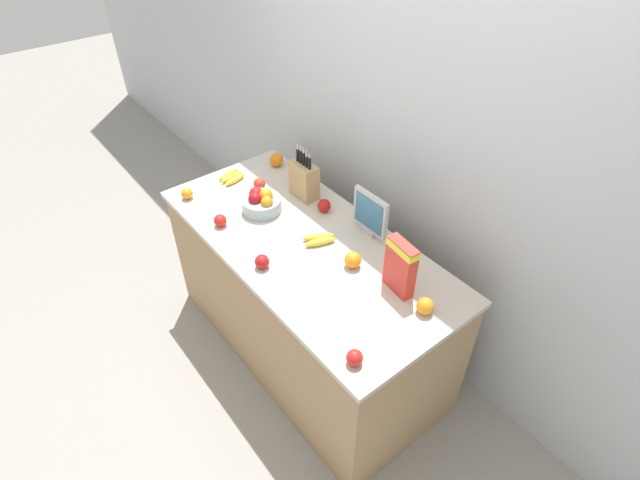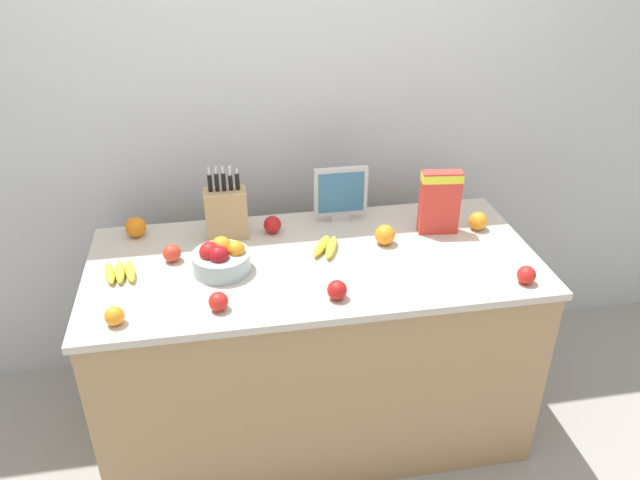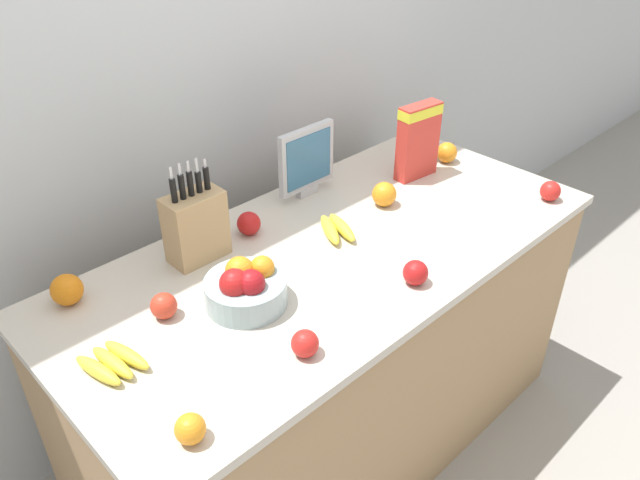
# 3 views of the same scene
# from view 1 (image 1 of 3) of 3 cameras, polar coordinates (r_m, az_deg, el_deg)

# --- Properties ---
(ground_plane) EXTENTS (14.00, 14.00, 0.00)m
(ground_plane) POSITION_cam_1_polar(r_m,az_deg,el_deg) (3.31, -1.46, -11.98)
(ground_plane) COLOR gray
(wall_back) EXTENTS (9.00, 0.06, 2.60)m
(wall_back) POSITION_cam_1_polar(r_m,az_deg,el_deg) (2.79, 8.65, 11.61)
(wall_back) COLOR silver
(wall_back) RESTS_ON ground_plane
(counter) EXTENTS (1.80, 0.83, 0.89)m
(counter) POSITION_cam_1_polar(r_m,az_deg,el_deg) (2.97, -1.60, -6.64)
(counter) COLOR tan
(counter) RESTS_ON ground_plane
(knife_block) EXTENTS (0.17, 0.10, 0.32)m
(knife_block) POSITION_cam_1_polar(r_m,az_deg,el_deg) (2.93, -1.84, 6.87)
(knife_block) COLOR tan
(knife_block) RESTS_ON counter
(small_monitor) EXTENTS (0.24, 0.03, 0.25)m
(small_monitor) POSITION_cam_1_polar(r_m,az_deg,el_deg) (2.63, 5.76, 3.01)
(small_monitor) COLOR #B7B7BC
(small_monitor) RESTS_ON counter
(cereal_box) EXTENTS (0.18, 0.08, 0.28)m
(cereal_box) POSITION_cam_1_polar(r_m,az_deg,el_deg) (2.32, 9.18, -2.84)
(cereal_box) COLOR red
(cereal_box) RESTS_ON counter
(fruit_bowl) EXTENTS (0.23, 0.23, 0.13)m
(fruit_bowl) POSITION_cam_1_polar(r_m,az_deg,el_deg) (2.86, -6.72, 4.31)
(fruit_bowl) COLOR #99B2B7
(fruit_bowl) RESTS_ON counter
(banana_bunch_left) EXTENTS (0.14, 0.19, 0.04)m
(banana_bunch_left) POSITION_cam_1_polar(r_m,az_deg,el_deg) (2.64, -0.09, 0.08)
(banana_bunch_left) COLOR yellow
(banana_bunch_left) RESTS_ON counter
(banana_bunch_right) EXTENTS (0.14, 0.17, 0.04)m
(banana_bunch_right) POSITION_cam_1_polar(r_m,az_deg,el_deg) (3.18, -10.05, 7.10)
(banana_bunch_right) COLOR yellow
(banana_bunch_right) RESTS_ON counter
(apple_near_bananas) EXTENTS (0.08, 0.08, 0.08)m
(apple_near_bananas) POSITION_cam_1_polar(r_m,az_deg,el_deg) (2.84, 0.48, 3.96)
(apple_near_bananas) COLOR red
(apple_near_bananas) RESTS_ON counter
(apple_rightmost) EXTENTS (0.07, 0.07, 0.07)m
(apple_rightmost) POSITION_cam_1_polar(r_m,az_deg,el_deg) (2.49, -6.64, -2.47)
(apple_rightmost) COLOR red
(apple_rightmost) RESTS_ON counter
(apple_leftmost) EXTENTS (0.07, 0.07, 0.07)m
(apple_leftmost) POSITION_cam_1_polar(r_m,az_deg,el_deg) (2.79, -11.33, 2.19)
(apple_leftmost) COLOR red
(apple_leftmost) RESTS_ON counter
(apple_by_knife_block) EXTENTS (0.07, 0.07, 0.07)m
(apple_by_knife_block) POSITION_cam_1_polar(r_m,az_deg,el_deg) (2.09, 3.98, -13.27)
(apple_by_knife_block) COLOR red
(apple_by_knife_block) RESTS_ON counter
(apple_rear) EXTENTS (0.07, 0.07, 0.07)m
(apple_rear) POSITION_cam_1_polar(r_m,az_deg,el_deg) (3.05, -6.95, 6.38)
(apple_rear) COLOR red
(apple_rear) RESTS_ON counter
(orange_front_right) EXTENTS (0.09, 0.09, 0.09)m
(orange_front_right) POSITION_cam_1_polar(r_m,az_deg,el_deg) (2.48, 3.77, -2.29)
(orange_front_right) COLOR orange
(orange_front_right) RESTS_ON counter
(orange_mid_left) EXTENTS (0.09, 0.09, 0.09)m
(orange_mid_left) POSITION_cam_1_polar(r_m,az_deg,el_deg) (3.27, -5.00, 9.11)
(orange_mid_left) COLOR orange
(orange_mid_left) RESTS_ON counter
(orange_mid_right) EXTENTS (0.08, 0.08, 0.08)m
(orange_mid_right) POSITION_cam_1_polar(r_m,az_deg,el_deg) (2.31, 11.93, -7.39)
(orange_mid_right) COLOR orange
(orange_mid_right) RESTS_ON counter
(orange_front_center) EXTENTS (0.07, 0.07, 0.07)m
(orange_front_center) POSITION_cam_1_polar(r_m,az_deg,el_deg) (3.05, -14.95, 5.15)
(orange_front_center) COLOR orange
(orange_front_center) RESTS_ON counter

